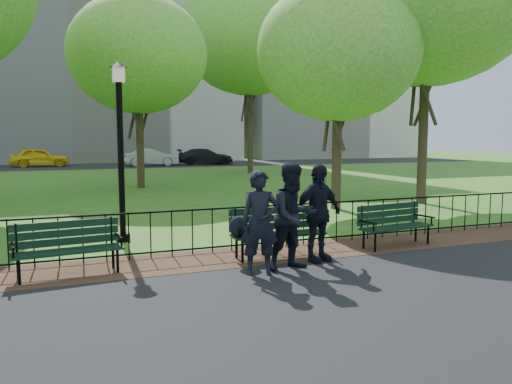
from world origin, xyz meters
name	(u,v)px	position (x,y,z in m)	size (l,w,h in m)	color
ground	(305,274)	(0.00, 0.00, 0.00)	(120.00, 120.00, 0.00)	#3D651A
asphalt_path	(455,355)	(0.00, -3.40, 0.01)	(60.00, 9.20, 0.01)	black
dirt_strip	(269,254)	(0.00, 1.50, 0.01)	(60.00, 1.60, 0.01)	#392217
far_street	(107,166)	(0.00, 35.00, 0.01)	(70.00, 9.00, 0.01)	black
iron_fence	(260,225)	(0.00, 2.00, 0.50)	(24.06, 0.06, 1.00)	black
apartment_mid	(111,15)	(2.00, 48.00, 15.00)	(24.00, 15.00, 30.00)	#B9B4A9
apartment_east	(315,58)	(26.00, 48.00, 12.00)	(20.00, 15.00, 24.00)	silver
park_bench_main	(265,226)	(-0.21, 1.23, 0.61)	(1.92, 0.62, 1.02)	black
park_bench_left_a	(67,242)	(-3.67, 1.35, 0.56)	(1.76, 0.71, 0.97)	black
park_bench_right_a	(393,220)	(2.68, 1.20, 0.55)	(1.75, 0.73, 0.96)	black
lamppost	(120,145)	(-2.49, 3.82, 2.11)	(0.35, 0.35, 3.88)	black
tree_near_e	(338,52)	(4.47, 6.50, 4.92)	(5.09, 5.09, 7.10)	#2D2116
tree_far_c	(138,55)	(-0.26, 15.66, 5.93)	(6.13, 6.13, 8.54)	#2D2116
tree_far_e	(250,33)	(7.82, 22.78, 8.81)	(9.11, 9.11, 12.69)	#2D2116
person_left	(260,223)	(-0.72, 0.23, 0.87)	(0.63, 0.41, 1.72)	black
person_mid	(294,216)	(-0.07, 0.30, 0.93)	(0.89, 0.47, 1.84)	black
person_right	(318,213)	(0.58, 0.64, 0.90)	(1.04, 0.43, 1.78)	black
taxi	(40,157)	(-5.04, 35.41, 0.76)	(1.76, 4.38, 1.49)	yellow
sedan_silver	(151,157)	(3.32, 33.33, 0.71)	(1.49, 4.26, 1.40)	#9E9FA5
sedan_dark	(205,157)	(7.95, 33.74, 0.69)	(1.91, 4.69, 1.36)	black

